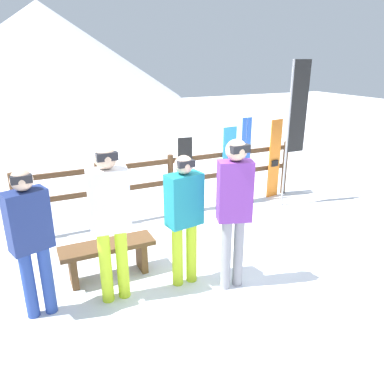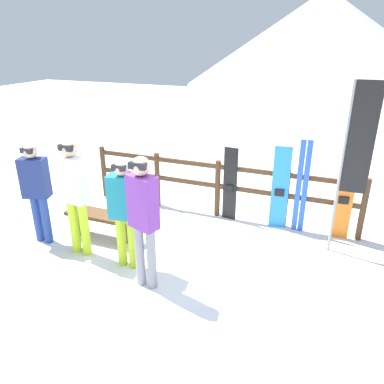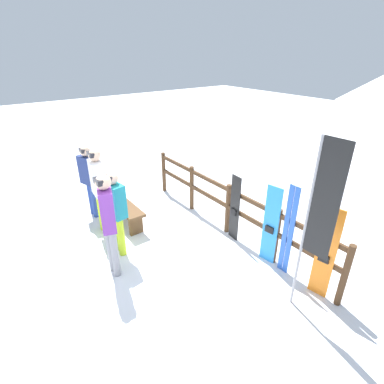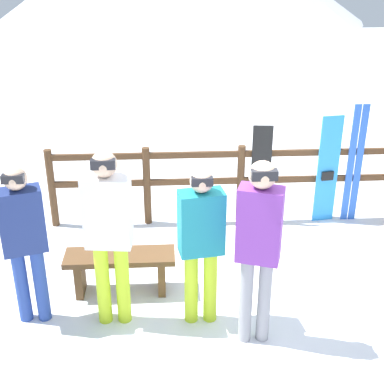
{
  "view_description": "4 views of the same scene",
  "coord_description": "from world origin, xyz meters",
  "px_view_note": "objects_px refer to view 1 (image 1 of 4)",
  "views": [
    {
      "loc": [
        -2.31,
        -3.76,
        2.65
      ],
      "look_at": [
        -0.1,
        0.91,
        0.77
      ],
      "focal_mm": 35.0,
      "sensor_mm": 36.0,
      "label": 1
    },
    {
      "loc": [
        1.93,
        -4.1,
        3.12
      ],
      "look_at": [
        -0.09,
        0.96,
        0.85
      ],
      "focal_mm": 35.0,
      "sensor_mm": 36.0,
      "label": 2
    },
    {
      "loc": [
        3.85,
        -1.77,
        3.51
      ],
      "look_at": [
        -0.12,
        1.17,
        1.11
      ],
      "focal_mm": 28.0,
      "sensor_mm": 36.0,
      "label": 3
    },
    {
      "loc": [
        -1.01,
        -4.41,
        3.42
      ],
      "look_at": [
        -0.7,
        1.02,
        0.89
      ],
      "focal_mm": 50.0,
      "sensor_mm": 36.0,
      "label": 4
    }
  ],
  "objects_px": {
    "person_navy": "(30,234)",
    "ski_pair_blue": "(245,161)",
    "rental_flag": "(295,119)",
    "person_white": "(110,214)",
    "snowboard_black_stripe": "(185,176)",
    "person_purple": "(234,203)",
    "snowboard_orange": "(274,159)",
    "bench": "(108,253)",
    "snowboard_blue": "(229,167)",
    "person_teal": "(184,212)"
  },
  "relations": [
    {
      "from": "person_white",
      "to": "person_purple",
      "type": "distance_m",
      "value": 1.38
    },
    {
      "from": "bench",
      "to": "snowboard_orange",
      "type": "distance_m",
      "value": 3.97
    },
    {
      "from": "snowboard_blue",
      "to": "snowboard_orange",
      "type": "height_order",
      "value": "snowboard_orange"
    },
    {
      "from": "person_purple",
      "to": "snowboard_blue",
      "type": "distance_m",
      "value": 2.72
    },
    {
      "from": "snowboard_black_stripe",
      "to": "snowboard_orange",
      "type": "distance_m",
      "value": 1.91
    },
    {
      "from": "person_purple",
      "to": "snowboard_black_stripe",
      "type": "distance_m",
      "value": 2.43
    },
    {
      "from": "person_purple",
      "to": "ski_pair_blue",
      "type": "xyz_separation_m",
      "value": [
        1.68,
        2.35,
        -0.28
      ]
    },
    {
      "from": "snowboard_black_stripe",
      "to": "person_white",
      "type": "bearing_deg",
      "value": -131.78
    },
    {
      "from": "person_white",
      "to": "snowboard_black_stripe",
      "type": "height_order",
      "value": "person_white"
    },
    {
      "from": "bench",
      "to": "rental_flag",
      "type": "bearing_deg",
      "value": 15.79
    },
    {
      "from": "person_white",
      "to": "snowboard_blue",
      "type": "distance_m",
      "value": 3.34
    },
    {
      "from": "ski_pair_blue",
      "to": "snowboard_orange",
      "type": "height_order",
      "value": "ski_pair_blue"
    },
    {
      "from": "bench",
      "to": "snowboard_orange",
      "type": "relative_size",
      "value": 0.76
    },
    {
      "from": "snowboard_blue",
      "to": "rental_flag",
      "type": "bearing_deg",
      "value": -24.94
    },
    {
      "from": "snowboard_orange",
      "to": "rental_flag",
      "type": "bearing_deg",
      "value": -90.34
    },
    {
      "from": "person_teal",
      "to": "person_navy",
      "type": "distance_m",
      "value": 1.66
    },
    {
      "from": "snowboard_black_stripe",
      "to": "rental_flag",
      "type": "height_order",
      "value": "rental_flag"
    },
    {
      "from": "person_purple",
      "to": "rental_flag",
      "type": "relative_size",
      "value": 0.7
    },
    {
      "from": "bench",
      "to": "person_purple",
      "type": "xyz_separation_m",
      "value": [
        1.3,
        -0.84,
        0.75
      ]
    },
    {
      "from": "person_teal",
      "to": "person_purple",
      "type": "relative_size",
      "value": 0.89
    },
    {
      "from": "ski_pair_blue",
      "to": "rental_flag",
      "type": "height_order",
      "value": "rental_flag"
    },
    {
      "from": "person_navy",
      "to": "snowboard_black_stripe",
      "type": "xyz_separation_m",
      "value": [
        2.58,
        1.92,
        -0.28
      ]
    },
    {
      "from": "snowboard_black_stripe",
      "to": "rental_flag",
      "type": "relative_size",
      "value": 0.52
    },
    {
      "from": "person_purple",
      "to": "ski_pair_blue",
      "type": "distance_m",
      "value": 2.91
    },
    {
      "from": "person_white",
      "to": "rental_flag",
      "type": "distance_m",
      "value": 4.02
    },
    {
      "from": "snowboard_blue",
      "to": "rental_flag",
      "type": "height_order",
      "value": "rental_flag"
    },
    {
      "from": "rental_flag",
      "to": "snowboard_orange",
      "type": "bearing_deg",
      "value": 89.66
    },
    {
      "from": "snowboard_black_stripe",
      "to": "snowboard_orange",
      "type": "relative_size",
      "value": 0.88
    },
    {
      "from": "person_navy",
      "to": "ski_pair_blue",
      "type": "xyz_separation_m",
      "value": [
        3.81,
        1.93,
        -0.15
      ]
    },
    {
      "from": "snowboard_black_stripe",
      "to": "rental_flag",
      "type": "distance_m",
      "value": 2.18
    },
    {
      "from": "person_white",
      "to": "person_purple",
      "type": "bearing_deg",
      "value": -14.96
    },
    {
      "from": "person_teal",
      "to": "ski_pair_blue",
      "type": "relative_size",
      "value": 1.0
    },
    {
      "from": "person_navy",
      "to": "ski_pair_blue",
      "type": "distance_m",
      "value": 4.28
    },
    {
      "from": "ski_pair_blue",
      "to": "rental_flag",
      "type": "bearing_deg",
      "value": -35.56
    },
    {
      "from": "person_teal",
      "to": "rental_flag",
      "type": "xyz_separation_m",
      "value": [
        2.83,
        1.55,
        0.67
      ]
    },
    {
      "from": "rental_flag",
      "to": "person_navy",
      "type": "bearing_deg",
      "value": -162.11
    },
    {
      "from": "bench",
      "to": "person_navy",
      "type": "xyz_separation_m",
      "value": [
        -0.83,
        -0.42,
        0.62
      ]
    },
    {
      "from": "person_teal",
      "to": "person_navy",
      "type": "height_order",
      "value": "person_navy"
    },
    {
      "from": "person_navy",
      "to": "rental_flag",
      "type": "relative_size",
      "value": 0.63
    },
    {
      "from": "bench",
      "to": "person_purple",
      "type": "distance_m",
      "value": 1.72
    },
    {
      "from": "bench",
      "to": "person_purple",
      "type": "height_order",
      "value": "person_purple"
    },
    {
      "from": "person_purple",
      "to": "rental_flag",
      "type": "distance_m",
      "value": 3.05
    },
    {
      "from": "person_teal",
      "to": "rental_flag",
      "type": "bearing_deg",
      "value": 28.77
    },
    {
      "from": "person_white",
      "to": "snowboard_orange",
      "type": "xyz_separation_m",
      "value": [
        3.69,
        1.99,
        -0.3
      ]
    },
    {
      "from": "snowboard_blue",
      "to": "ski_pair_blue",
      "type": "bearing_deg",
      "value": 0.56
    },
    {
      "from": "person_white",
      "to": "snowboard_orange",
      "type": "relative_size",
      "value": 1.17
    },
    {
      "from": "snowboard_blue",
      "to": "snowboard_orange",
      "type": "distance_m",
      "value": 1.02
    },
    {
      "from": "snowboard_black_stripe",
      "to": "snowboard_blue",
      "type": "bearing_deg",
      "value": 0.01
    },
    {
      "from": "person_teal",
      "to": "rental_flag",
      "type": "height_order",
      "value": "rental_flag"
    },
    {
      "from": "person_navy",
      "to": "rental_flag",
      "type": "xyz_separation_m",
      "value": [
        4.48,
        1.45,
        0.66
      ]
    }
  ]
}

